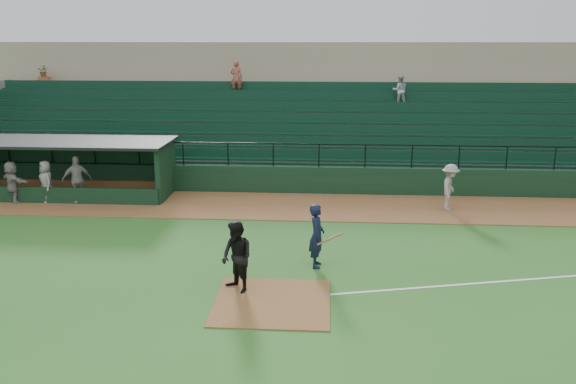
{
  "coord_description": "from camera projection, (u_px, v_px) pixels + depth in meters",
  "views": [
    {
      "loc": [
        1.37,
        -15.07,
        6.7
      ],
      "look_at": [
        0.0,
        5.0,
        1.4
      ],
      "focal_mm": 36.85,
      "sensor_mm": 36.0,
      "label": 1
    }
  ],
  "objects": [
    {
      "name": "dugout_player_c",
      "position": [
        12.0,
        182.0,
        24.33
      ],
      "size": [
        1.65,
        1.28,
        1.74
      ],
      "primitive_type": "imported",
      "rotation": [
        0.0,
        0.0,
        2.59
      ],
      "color": "gray",
      "rests_on": "warning_track"
    },
    {
      "name": "runner",
      "position": [
        450.0,
        187.0,
        23.26
      ],
      "size": [
        1.04,
        1.35,
        1.85
      ],
      "primitive_type": "imported",
      "rotation": [
        0.0,
        0.0,
        1.23
      ],
      "color": "#A19C96",
      "rests_on": "warning_track"
    },
    {
      "name": "home_plate_dirt",
      "position": [
        272.0,
        302.0,
        15.37
      ],
      "size": [
        3.0,
        3.0,
        0.03
      ],
      "primitive_type": "cube",
      "color": "brown",
      "rests_on": "ground"
    },
    {
      "name": "warning_track",
      "position": [
        293.0,
        206.0,
        24.05
      ],
      "size": [
        40.0,
        4.0,
        0.03
      ],
      "primitive_type": "cube",
      "color": "brown",
      "rests_on": "ground"
    },
    {
      "name": "ground",
      "position": [
        276.0,
        287.0,
        16.33
      ],
      "size": [
        90.0,
        90.0,
        0.0
      ],
      "primitive_type": "plane",
      "color": "#285E1E",
      "rests_on": "ground"
    },
    {
      "name": "foul_line",
      "position": [
        556.0,
        277.0,
        16.97
      ],
      "size": [
        17.49,
        4.44,
        0.01
      ],
      "primitive_type": "cube",
      "rotation": [
        0.0,
        0.0,
        0.24
      ],
      "color": "white",
      "rests_on": "ground"
    },
    {
      "name": "umpire",
      "position": [
        237.0,
        257.0,
        15.81
      ],
      "size": [
        1.2,
        1.21,
        1.97
      ],
      "primitive_type": "imported",
      "rotation": [
        0.0,
        0.0,
        -0.81
      ],
      "color": "black",
      "rests_on": "ground"
    },
    {
      "name": "batter_at_plate",
      "position": [
        317.0,
        236.0,
        17.56
      ],
      "size": [
        1.03,
        0.72,
        1.93
      ],
      "color": "black",
      "rests_on": "ground"
    },
    {
      "name": "dugout",
      "position": [
        73.0,
        163.0,
        25.86
      ],
      "size": [
        8.9,
        3.2,
        2.42
      ],
      "color": "black",
      "rests_on": "ground"
    },
    {
      "name": "stadium_structure",
      "position": [
        302.0,
        121.0,
        31.63
      ],
      "size": [
        38.0,
        13.08,
        6.4
      ],
      "color": "black",
      "rests_on": "ground"
    },
    {
      "name": "dugout_player_a",
      "position": [
        77.0,
        180.0,
        24.26
      ],
      "size": [
        1.24,
        0.96,
        1.97
      ],
      "primitive_type": "imported",
      "rotation": [
        0.0,
        0.0,
        0.48
      ],
      "color": "gray",
      "rests_on": "warning_track"
    },
    {
      "name": "dugout_player_b",
      "position": [
        46.0,
        181.0,
        24.44
      ],
      "size": [
        0.99,
        1.0,
        1.74
      ],
      "primitive_type": "imported",
      "rotation": [
        0.0,
        0.0,
        -0.81
      ],
      "color": "gray",
      "rests_on": "warning_track"
    }
  ]
}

